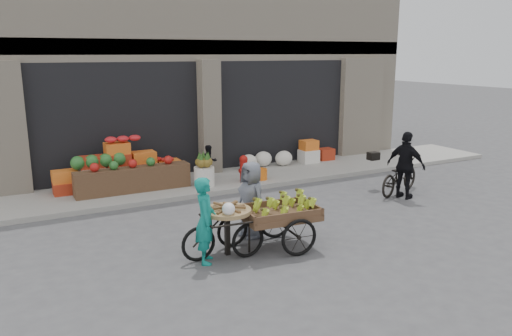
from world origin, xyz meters
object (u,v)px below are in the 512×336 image
pineapple_bin (204,177)px  tricycle_cart (227,224)px  vendor_woman (206,220)px  bicycle (399,176)px  vendor_grey (251,199)px  fire_hydrant (244,167)px  seated_person (210,162)px  cyclist (406,165)px  orange_bucket (261,174)px  banana_cart (277,212)px

pineapple_bin → tricycle_cart: 4.25m
vendor_woman → bicycle: vendor_woman is taller
bicycle → vendor_grey: bearing=81.6°
fire_hydrant → vendor_grey: 3.74m
tricycle_cart → bicycle: bearing=13.1°
fire_hydrant → bicycle: 3.98m
fire_hydrant → seated_person: size_ratio=0.76×
cyclist → vendor_grey: bearing=77.1°
orange_bucket → seated_person: size_ratio=0.34×
fire_hydrant → banana_cart: banana_cart is taller
orange_bucket → cyclist: size_ratio=0.20×
vendor_grey → cyclist: (4.46, 0.55, 0.08)m
pineapple_bin → vendor_grey: (-0.43, -3.46, 0.37)m
seated_person → tricycle_cart: seated_person is taller
fire_hydrant → bicycle: bearing=-38.0°
cyclist → pineapple_bin: bearing=34.3°
bicycle → cyclist: size_ratio=1.05×
tricycle_cart → pineapple_bin: bearing=70.4°
seated_person → bicycle: (3.83, -3.10, -0.13)m
pineapple_bin → tricycle_cart: (-1.22, -4.06, 0.20)m
pineapple_bin → bicycle: bearing=-30.6°
pineapple_bin → vendor_grey: vendor_grey is taller
fire_hydrant → orange_bucket: fire_hydrant is taller
seated_person → vendor_grey: (-0.83, -4.06, 0.15)m
orange_bucket → vendor_grey: (-2.03, -3.36, 0.47)m
pineapple_bin → fire_hydrant: bearing=-2.6°
banana_cart → vendor_grey: size_ratio=1.59×
vendor_woman → bicycle: (5.89, 1.67, -0.29)m
fire_hydrant → tricycle_cart: (-2.32, -4.01, 0.06)m
seated_person → bicycle: 4.93m
banana_cart → bicycle: bearing=25.8°
cyclist → fire_hydrant: bearing=25.8°
pineapple_bin → seated_person: bearing=56.3°
orange_bucket → vendor_grey: bearing=-121.1°
pineapple_bin → banana_cart: banana_cart is taller
pineapple_bin → bicycle: bicycle is taller
tricycle_cart → bicycle: 5.67m
tricycle_cart → cyclist: bearing=9.6°
pineapple_bin → vendor_grey: size_ratio=0.35×
fire_hydrant → orange_bucket: 0.55m
vendor_grey → banana_cart: bearing=2.3°
fire_hydrant → tricycle_cart: tricycle_cart is taller
banana_cart → tricycle_cart: bearing=176.7°
fire_hydrant → banana_cart: (-1.39, -4.15, 0.19)m
seated_person → tricycle_cart: 4.94m
fire_hydrant → cyclist: bearing=-44.2°
fire_hydrant → cyclist: cyclist is taller
vendor_grey → bicycle: size_ratio=0.86×
tricycle_cart → cyclist: size_ratio=0.88×
orange_bucket → vendor_woman: (-3.26, -4.07, 0.47)m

